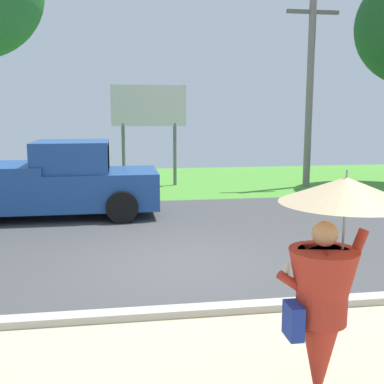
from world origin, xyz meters
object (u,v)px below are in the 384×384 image
(roadside_billboard, at_px, (149,113))
(pickup_truck, at_px, (54,182))
(utility_pole, at_px, (310,88))
(monk_pedestrian, at_px, (328,283))

(roadside_billboard, bearing_deg, pickup_truck, -120.44)
(utility_pole, bearing_deg, roadside_billboard, 169.48)
(utility_pole, bearing_deg, monk_pedestrian, -111.50)
(monk_pedestrian, distance_m, roadside_billboard, 13.14)
(pickup_truck, bearing_deg, utility_pole, 24.85)
(utility_pole, distance_m, roadside_billboard, 5.57)
(monk_pedestrian, bearing_deg, pickup_truck, 114.99)
(monk_pedestrian, height_order, pickup_truck, monk_pedestrian)
(utility_pole, bearing_deg, pickup_truck, -156.16)
(monk_pedestrian, relative_size, pickup_truck, 0.41)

